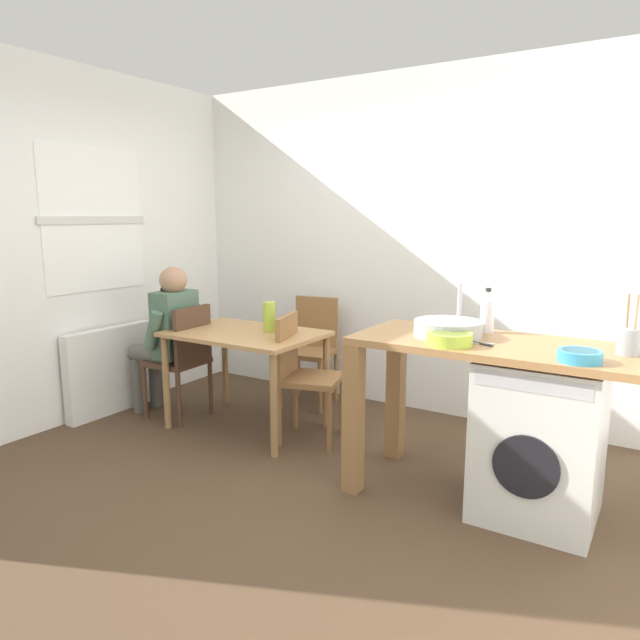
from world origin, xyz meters
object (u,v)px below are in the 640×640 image
object	(u,v)px
bottle_tall_green	(487,312)
colander	(580,355)
seated_person	(167,333)
vase	(269,317)
dining_table	(246,344)
chair_opposite	(301,370)
utensil_crock	(629,341)
washing_machine	(540,438)
chair_spare_by_wall	(312,344)
mixing_bowl	(450,338)
chair_person_seat	(184,356)

from	to	relation	value
bottle_tall_green	colander	world-z (taller)	bottle_tall_green
seated_person	vase	world-z (taller)	seated_person
colander	dining_table	bearing A→B (deg)	170.14
seated_person	chair_opposite	bearing A→B (deg)	-85.47
chair_opposite	utensil_crock	world-z (taller)	utensil_crock
dining_table	washing_machine	world-z (taller)	washing_machine
chair_spare_by_wall	mixing_bowl	distance (m)	2.03
dining_table	bottle_tall_green	xyz separation A→B (m)	(1.76, 0.04, 0.39)
mixing_bowl	colander	xyz separation A→B (m)	(0.63, -0.02, -0.01)
chair_spare_by_wall	vase	bearing A→B (deg)	85.67
chair_spare_by_wall	dining_table	bearing A→B (deg)	73.91
chair_opposite	colander	bearing A→B (deg)	60.72
bottle_tall_green	colander	xyz separation A→B (m)	(0.56, -0.45, -0.09)
chair_opposite	vase	bearing A→B (deg)	-118.19
dining_table	washing_machine	distance (m)	2.15
chair_person_seat	bottle_tall_green	bearing A→B (deg)	-88.32
mixing_bowl	vase	bearing A→B (deg)	162.57
mixing_bowl	chair_opposite	bearing A→B (deg)	161.18
chair_opposite	seated_person	bearing A→B (deg)	-99.70
colander	chair_spare_by_wall	bearing A→B (deg)	152.23
bottle_tall_green	utensil_crock	world-z (taller)	utensil_crock
chair_person_seat	bottle_tall_green	xyz separation A→B (m)	(2.31, 0.14, 0.53)
chair_person_seat	chair_opposite	bearing A→B (deg)	-84.77
chair_person_seat	washing_machine	world-z (taller)	chair_person_seat
chair_opposite	utensil_crock	distance (m)	2.09
chair_person_seat	seated_person	distance (m)	0.23
washing_machine	utensil_crock	xyz separation A→B (m)	(0.37, 0.05, 0.56)
chair_person_seat	dining_table	bearing A→B (deg)	-81.69
mixing_bowl	utensil_crock	xyz separation A→B (m)	(0.81, 0.25, 0.03)
chair_opposite	mixing_bowl	bearing A→B (deg)	55.12
bottle_tall_green	mixing_bowl	xyz separation A→B (m)	(-0.07, -0.43, -0.08)
chair_opposite	colander	distance (m)	1.95
chair_opposite	chair_spare_by_wall	world-z (taller)	same
seated_person	bottle_tall_green	distance (m)	2.50
bottle_tall_green	vase	size ratio (longest dim) A/B	1.17
utensil_crock	vase	xyz separation A→B (m)	(-2.35, 0.23, -0.14)
chair_person_seat	utensil_crock	distance (m)	3.09
bottle_tall_green	mixing_bowl	world-z (taller)	bottle_tall_green
chair_spare_by_wall	colander	distance (m)	2.57
utensil_crock	chair_person_seat	bearing A→B (deg)	179.32
chair_person_seat	chair_opposite	xyz separation A→B (m)	(1.02, 0.13, 0.00)
mixing_bowl	vase	xyz separation A→B (m)	(-1.54, 0.48, -0.11)
chair_spare_by_wall	seated_person	bearing A→B (deg)	38.18
bottle_tall_green	mixing_bowl	size ratio (longest dim) A/B	1.08
seated_person	vase	xyz separation A→B (m)	(0.86, 0.20, 0.18)
utensil_crock	bottle_tall_green	bearing A→B (deg)	166.50
chair_spare_by_wall	seated_person	world-z (taller)	seated_person
colander	mixing_bowl	bearing A→B (deg)	178.19
washing_machine	utensil_crock	world-z (taller)	utensil_crock
chair_opposite	utensil_crock	bearing A→B (deg)	69.33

